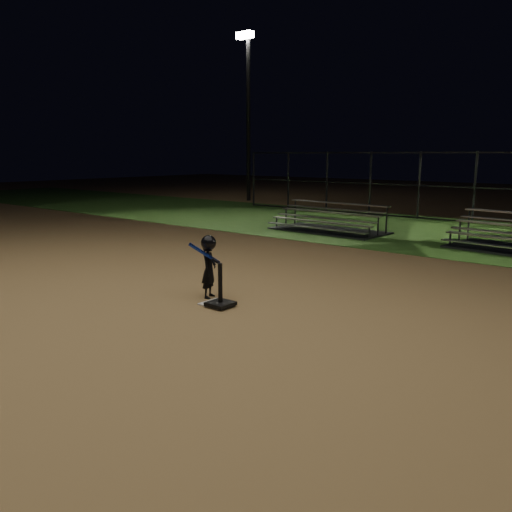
{
  "coord_description": "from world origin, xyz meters",
  "views": [
    {
      "loc": [
        5.64,
        -5.86,
        2.4
      ],
      "look_at": [
        0.0,
        1.0,
        0.65
      ],
      "focal_mm": 36.41,
      "sensor_mm": 36.0,
      "label": 1
    }
  ],
  "objects_px": {
    "home_plate": "(217,304)",
    "batting_tee": "(220,298)",
    "child_batter": "(209,265)",
    "bleacher_left": "(328,226)",
    "light_pole_left": "(248,103)"
  },
  "relations": [
    {
      "from": "batting_tee",
      "to": "bleacher_left",
      "type": "distance_m",
      "value": 8.68
    },
    {
      "from": "home_plate",
      "to": "batting_tee",
      "type": "relative_size",
      "value": 0.65
    },
    {
      "from": "child_batter",
      "to": "home_plate",
      "type": "bearing_deg",
      "value": -142.29
    },
    {
      "from": "child_batter",
      "to": "bleacher_left",
      "type": "height_order",
      "value": "child_batter"
    },
    {
      "from": "batting_tee",
      "to": "child_batter",
      "type": "relative_size",
      "value": 0.64
    },
    {
      "from": "child_batter",
      "to": "bleacher_left",
      "type": "relative_size",
      "value": 0.29
    },
    {
      "from": "child_batter",
      "to": "light_pole_left",
      "type": "xyz_separation_m",
      "value": [
        -11.61,
        14.72,
        4.38
      ]
    },
    {
      "from": "batting_tee",
      "to": "bleacher_left",
      "type": "relative_size",
      "value": 0.19
    },
    {
      "from": "home_plate",
      "to": "bleacher_left",
      "type": "relative_size",
      "value": 0.12
    },
    {
      "from": "home_plate",
      "to": "child_batter",
      "type": "xyz_separation_m",
      "value": [
        -0.39,
        0.23,
        0.56
      ]
    },
    {
      "from": "home_plate",
      "to": "batting_tee",
      "type": "distance_m",
      "value": 0.21
    },
    {
      "from": "batting_tee",
      "to": "child_batter",
      "type": "distance_m",
      "value": 0.75
    },
    {
      "from": "home_plate",
      "to": "child_batter",
      "type": "bearing_deg",
      "value": 150.01
    },
    {
      "from": "home_plate",
      "to": "bleacher_left",
      "type": "bearing_deg",
      "value": 109.57
    },
    {
      "from": "bleacher_left",
      "to": "batting_tee",
      "type": "bearing_deg",
      "value": -67.15
    }
  ]
}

